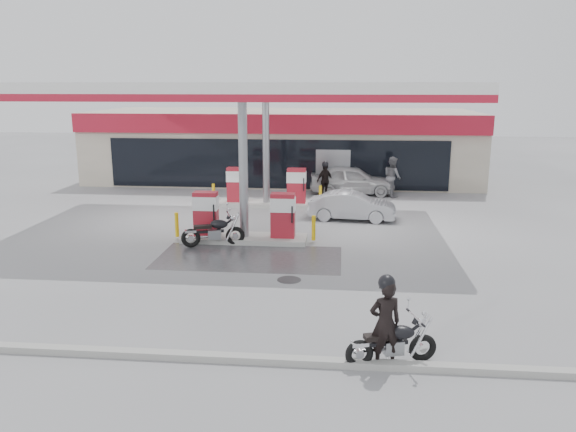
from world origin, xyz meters
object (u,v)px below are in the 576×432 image
Objects in this scene: biker_main at (385,323)px; parked_car_left at (153,172)px; pump_island_far at (266,191)px; biker_walking at (325,181)px; attendant at (392,177)px; hatchback_silver at (352,206)px; main_motorcycle at (393,344)px; pump_island_near at (244,222)px; sedan_white at (352,180)px; parked_motorcycle at (214,232)px.

biker_main is 23.98m from parked_car_left.
pump_island_far reaches higher than biker_walking.
attendant is 5.62m from hatchback_silver.
biker_walking is (10.12, -3.80, 0.33)m from parked_car_left.
main_motorcycle is 24.02m from parked_car_left.
attendant is at bearing -16.33° from hatchback_silver.
parked_car_left is (-7.48, 12.00, -0.18)m from pump_island_near.
pump_island_far is at bearing 64.00° from hatchback_silver.
hatchback_silver is (-0.10, -5.60, -0.14)m from sedan_white.
parked_car_left is (-12.04, 20.78, 0.09)m from main_motorcycle.
pump_island_far is 2.99× the size of biker_walking.
parked_car_left is (-11.50, 2.80, -0.21)m from sedan_white.
biker_main reaches higher than sedan_white.
biker_main reaches higher than hatchback_silver.
main_motorcycle is 0.53× the size of hatchback_silver.
hatchback_silver is at bearing 76.59° from main_motorcycle.
pump_island_far reaches higher than parked_car_left.
hatchback_silver is at bearing 25.04° from parked_motorcycle.
parked_car_left is at bearing 103.68° from main_motorcycle.
sedan_white is at bearing 75.33° from main_motorcycle.
parked_car_left is at bearing 75.31° from sedan_white.
main_motorcycle is 12.40m from hatchback_silver.
hatchback_silver is at bearing 42.60° from pump_island_near.
parked_car_left is 2.12× the size of biker_walking.
parked_motorcycle is 1.26× the size of biker_walking.
parked_motorcycle is 9.67m from biker_walking.
biker_main is 12.45m from hatchback_silver.
parked_car_left is at bearing -77.05° from biker_main.
hatchback_silver is at bearing 177.94° from sedan_white.
biker_walking reaches higher than hatchback_silver.
biker_main is at bearing -172.36° from hatchback_silver.
pump_island_far reaches higher than sedan_white.
pump_island_far is 2.55× the size of attendant.
biker_main is 0.50× the size of parked_car_left.
parked_motorcycle is 1.08× the size of attendant.
sedan_white is (4.02, 9.20, 0.03)m from pump_island_near.
hatchback_silver is at bearing 133.73° from attendant.
attendant is at bearing -80.76° from parked_car_left.
biker_main reaches higher than pump_island_near.
sedan_white reaches higher than parked_motorcycle.
parked_motorcycle is at bearing -73.29° from biker_main.
biker_walking is (2.64, 8.20, 0.15)m from pump_island_near.
pump_island_near is 9.90m from main_motorcycle.
hatchback_silver is at bearing -31.51° from pump_island_far.
pump_island_far is at bearing 90.00° from pump_island_near.
sedan_white is 1.71m from biker_walking.
biker_walking is (2.64, 2.20, 0.15)m from pump_island_far.
main_motorcycle is at bearing -179.17° from biker_main.
attendant is at bearing 37.05° from parked_motorcycle.
pump_island_near is 1.19× the size of sedan_white.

